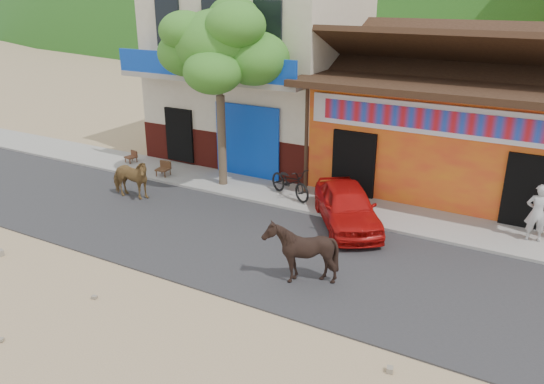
# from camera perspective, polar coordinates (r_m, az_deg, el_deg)

# --- Properties ---
(ground) EXTENTS (120.00, 120.00, 0.00)m
(ground) POSITION_cam_1_polar(r_m,az_deg,el_deg) (11.52, -2.32, -12.28)
(ground) COLOR #9E825B
(ground) RESTS_ON ground
(road) EXTENTS (60.00, 5.00, 0.04)m
(road) POSITION_cam_1_polar(r_m,az_deg,el_deg) (13.40, 3.27, -7.05)
(road) COLOR #28282B
(road) RESTS_ON ground
(sidewalk) EXTENTS (60.00, 2.00, 0.12)m
(sidewalk) POSITION_cam_1_polar(r_m,az_deg,el_deg) (16.31, 8.67, -1.78)
(sidewalk) COLOR gray
(sidewalk) RESTS_ON ground
(dance_club) EXTENTS (8.00, 6.00, 3.60)m
(dance_club) POSITION_cam_1_polar(r_m,az_deg,el_deg) (18.99, 19.01, 6.12)
(dance_club) COLOR orange
(dance_club) RESTS_ON ground
(cafe_building) EXTENTS (7.00, 6.00, 7.00)m
(cafe_building) POSITION_cam_1_polar(r_m,az_deg,el_deg) (21.22, -1.12, 13.41)
(cafe_building) COLOR beige
(cafe_building) RESTS_ON ground
(tree) EXTENTS (3.00, 3.00, 6.00)m
(tree) POSITION_cam_1_polar(r_m,az_deg,el_deg) (17.30, -5.59, 10.28)
(tree) COLOR #2D721E
(tree) RESTS_ON sidewalk
(cow_tan) EXTENTS (1.62, 0.86, 1.32)m
(cow_tan) POSITION_cam_1_polar(r_m,az_deg,el_deg) (17.37, -15.04, 1.41)
(cow_tan) COLOR olive
(cow_tan) RESTS_ON road
(cow_dark) EXTENTS (1.62, 1.51, 1.49)m
(cow_dark) POSITION_cam_1_polar(r_m,az_deg,el_deg) (12.01, 3.09, -6.44)
(cow_dark) COLOR black
(cow_dark) RESTS_ON road
(red_car) EXTENTS (3.19, 3.72, 1.21)m
(red_car) POSITION_cam_1_polar(r_m,az_deg,el_deg) (14.97, 8.07, -1.48)
(red_car) COLOR #B80F0D
(red_car) RESTS_ON road
(scooter) EXTENTS (1.97, 1.39, 0.98)m
(scooter) POSITION_cam_1_polar(r_m,az_deg,el_deg) (16.74, 1.97, 1.09)
(scooter) COLOR black
(scooter) RESTS_ON sidewalk
(pedestrian) EXTENTS (0.63, 0.48, 1.57)m
(pedestrian) POSITION_cam_1_polar(r_m,az_deg,el_deg) (15.34, 26.62, -2.00)
(pedestrian) COLOR #BEBEBE
(pedestrian) RESTS_ON sidewalk
(cafe_chair_left) EXTENTS (0.46, 0.46, 0.81)m
(cafe_chair_left) POSITION_cam_1_polar(r_m,az_deg,el_deg) (20.84, -15.00, 4.18)
(cafe_chair_left) COLOR #50301A
(cafe_chair_left) RESTS_ON sidewalk
(cafe_chair_right) EXTENTS (0.49, 0.49, 0.93)m
(cafe_chair_right) POSITION_cam_1_polar(r_m,az_deg,el_deg) (19.05, -11.69, 3.07)
(cafe_chair_right) COLOR #442216
(cafe_chair_right) RESTS_ON sidewalk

